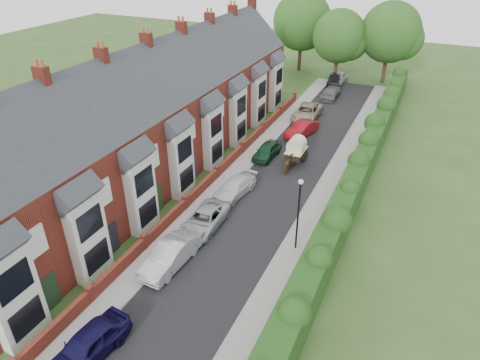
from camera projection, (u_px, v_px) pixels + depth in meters
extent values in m
plane|color=#2D4C1E|center=(220.00, 273.00, 25.48)|extent=(140.00, 140.00, 0.00)
cube|color=black|center=(276.00, 185.00, 34.28)|extent=(6.00, 58.00, 0.02)
cube|color=gray|center=(327.00, 196.00, 32.78)|extent=(2.20, 58.00, 0.12)
cube|color=gray|center=(233.00, 174.00, 35.65)|extent=(1.70, 58.00, 0.12)
cube|color=gray|center=(313.00, 193.00, 33.15)|extent=(0.18, 58.00, 0.13)
cube|color=gray|center=(242.00, 176.00, 35.36)|extent=(0.18, 58.00, 0.13)
cube|color=#153711|center=(352.00, 188.00, 31.53)|extent=(1.50, 58.00, 2.50)
cube|color=maroon|center=(156.00, 130.00, 35.65)|extent=(8.00, 40.00, 6.50)
cube|color=#282B2F|center=(152.00, 92.00, 34.01)|extent=(8.00, 40.20, 8.00)
cube|color=silver|center=(15.00, 298.00, 20.22)|extent=(0.70, 2.40, 5.20)
cube|color=black|center=(27.00, 319.00, 20.69)|extent=(0.06, 1.80, 1.60)
cube|color=black|center=(14.00, 282.00, 19.48)|extent=(0.06, 1.80, 1.60)
cube|color=#3F2D2D|center=(52.00, 291.00, 22.76)|extent=(0.08, 0.90, 2.10)
cube|color=silver|center=(35.00, 242.00, 20.99)|extent=(0.12, 1.20, 1.60)
cube|color=silver|center=(89.00, 239.00, 24.14)|extent=(0.70, 2.40, 5.20)
cube|color=black|center=(98.00, 257.00, 24.61)|extent=(0.06, 1.80, 1.60)
cube|color=black|center=(90.00, 223.00, 23.40)|extent=(0.06, 1.80, 1.60)
cube|color=#282B2F|center=(77.00, 193.00, 22.68)|extent=(1.70, 2.60, 1.70)
cube|color=#3F2D2D|center=(113.00, 238.00, 26.68)|extent=(0.08, 0.90, 2.10)
cube|color=silver|center=(103.00, 193.00, 24.91)|extent=(0.12, 1.20, 1.60)
cube|color=silver|center=(142.00, 196.00, 28.06)|extent=(0.70, 2.40, 5.20)
cube|color=black|center=(148.00, 212.00, 28.53)|extent=(0.06, 1.80, 1.60)
cube|color=black|center=(144.00, 181.00, 27.32)|extent=(0.06, 1.80, 1.60)
cube|color=#282B2F|center=(134.00, 154.00, 26.60)|extent=(1.70, 2.60, 1.70)
cube|color=#3F2D2D|center=(158.00, 199.00, 30.60)|extent=(0.08, 0.90, 2.10)
cube|color=silver|center=(153.00, 158.00, 28.83)|extent=(0.12, 1.20, 1.60)
cube|color=silver|center=(182.00, 163.00, 31.98)|extent=(0.70, 2.40, 5.20)
cube|color=black|center=(187.00, 178.00, 32.45)|extent=(0.06, 1.80, 1.60)
cube|color=black|center=(185.00, 150.00, 31.24)|extent=(0.06, 1.80, 1.60)
cube|color=#282B2F|center=(177.00, 126.00, 30.52)|extent=(1.70, 2.60, 1.70)
cube|color=#3F2D2D|center=(193.00, 168.00, 34.52)|extent=(0.08, 0.90, 2.10)
cube|color=silver|center=(190.00, 130.00, 32.75)|extent=(0.12, 1.20, 1.60)
cube|color=silver|center=(213.00, 138.00, 35.90)|extent=(0.70, 2.40, 5.20)
cube|color=black|center=(217.00, 151.00, 36.37)|extent=(0.06, 1.80, 1.60)
cube|color=black|center=(216.00, 125.00, 35.16)|extent=(0.06, 1.80, 1.60)
cube|color=#282B2F|center=(210.00, 103.00, 34.44)|extent=(1.70, 2.60, 1.70)
cube|color=#3F2D2D|center=(221.00, 144.00, 38.44)|extent=(0.08, 0.90, 2.10)
cube|color=silver|center=(220.00, 109.00, 36.67)|extent=(0.12, 1.20, 1.60)
cube|color=silver|center=(238.00, 117.00, 39.82)|extent=(0.70, 2.40, 5.20)
cube|color=black|center=(242.00, 130.00, 40.29)|extent=(0.06, 1.80, 1.60)
cube|color=black|center=(242.00, 106.00, 39.08)|extent=(0.06, 1.80, 1.60)
cube|color=#282B2F|center=(236.00, 86.00, 38.36)|extent=(1.70, 2.60, 1.70)
cube|color=#3F2D2D|center=(244.00, 124.00, 42.36)|extent=(0.08, 0.90, 2.10)
cube|color=silver|center=(244.00, 92.00, 40.59)|extent=(0.12, 1.20, 1.60)
cube|color=silver|center=(259.00, 100.00, 43.74)|extent=(0.70, 2.40, 5.20)
cube|color=black|center=(262.00, 112.00, 44.21)|extent=(0.06, 1.80, 1.60)
cube|color=black|center=(262.00, 90.00, 43.00)|extent=(0.06, 1.80, 1.60)
cube|color=#282B2F|center=(258.00, 71.00, 42.28)|extent=(1.70, 2.60, 1.70)
cube|color=#3F2D2D|center=(263.00, 108.00, 46.28)|extent=(0.08, 0.90, 2.10)
cube|color=silver|center=(264.00, 78.00, 44.51)|extent=(0.12, 1.20, 1.60)
cube|color=silver|center=(276.00, 86.00, 47.66)|extent=(0.70, 2.40, 5.20)
cube|color=black|center=(278.00, 97.00, 48.13)|extent=(0.06, 1.80, 1.60)
cube|color=black|center=(279.00, 76.00, 46.92)|extent=(0.06, 1.80, 1.60)
cube|color=#282B2F|center=(276.00, 59.00, 46.20)|extent=(1.70, 2.60, 1.70)
cube|color=#3F2D2D|center=(279.00, 94.00, 50.20)|extent=(0.08, 0.90, 2.10)
cube|color=silver|center=(280.00, 66.00, 48.43)|extent=(0.12, 1.20, 1.60)
cube|color=maroon|center=(43.00, 80.00, 24.25)|extent=(0.90, 0.50, 1.60)
cylinder|color=brown|center=(36.00, 63.00, 23.84)|extent=(0.20, 0.20, 0.50)
cylinder|color=brown|center=(41.00, 64.00, 23.70)|extent=(0.20, 0.20, 0.50)
cube|color=maroon|center=(102.00, 59.00, 28.17)|extent=(0.90, 0.50, 1.60)
cylinder|color=brown|center=(97.00, 44.00, 27.77)|extent=(0.20, 0.20, 0.50)
cylinder|color=brown|center=(102.00, 45.00, 27.62)|extent=(0.20, 0.20, 0.50)
cube|color=maroon|center=(147.00, 44.00, 32.09)|extent=(0.90, 0.50, 1.60)
cylinder|color=brown|center=(143.00, 30.00, 31.69)|extent=(0.20, 0.20, 0.50)
cylinder|color=brown|center=(147.00, 31.00, 31.54)|extent=(0.20, 0.20, 0.50)
cube|color=maroon|center=(182.00, 31.00, 36.01)|extent=(0.90, 0.50, 1.60)
cylinder|color=brown|center=(179.00, 19.00, 35.61)|extent=(0.20, 0.20, 0.50)
cylinder|color=brown|center=(183.00, 20.00, 35.46)|extent=(0.20, 0.20, 0.50)
cube|color=maroon|center=(210.00, 21.00, 39.93)|extent=(0.90, 0.50, 1.60)
cylinder|color=brown|center=(207.00, 10.00, 39.53)|extent=(0.20, 0.20, 0.50)
cylinder|color=brown|center=(211.00, 11.00, 39.38)|extent=(0.20, 0.20, 0.50)
cube|color=maroon|center=(233.00, 13.00, 43.85)|extent=(0.90, 0.50, 1.60)
cylinder|color=brown|center=(231.00, 3.00, 43.45)|extent=(0.20, 0.20, 0.50)
cylinder|color=brown|center=(234.00, 3.00, 43.30)|extent=(0.20, 0.20, 0.50)
cube|color=maroon|center=(252.00, 6.00, 47.77)|extent=(0.90, 0.50, 1.60)
cube|color=maroon|center=(56.00, 329.00, 21.31)|extent=(0.30, 4.70, 0.90)
cube|color=maroon|center=(120.00, 267.00, 25.23)|extent=(0.30, 4.70, 0.90)
cube|color=maroon|center=(166.00, 222.00, 29.15)|extent=(0.30, 4.70, 0.90)
cube|color=maroon|center=(202.00, 188.00, 33.07)|extent=(0.30, 4.70, 0.90)
cube|color=maroon|center=(230.00, 160.00, 36.99)|extent=(0.30, 4.70, 0.90)
cube|color=maroon|center=(253.00, 138.00, 40.91)|extent=(0.30, 4.70, 0.90)
cube|color=maroon|center=(272.00, 120.00, 44.83)|extent=(0.30, 4.70, 0.90)
cube|color=maroon|center=(287.00, 105.00, 48.75)|extent=(0.30, 4.70, 0.90)
cube|color=maroon|center=(90.00, 294.00, 23.22)|extent=(0.35, 0.35, 1.10)
cube|color=maroon|center=(144.00, 242.00, 27.14)|extent=(0.35, 0.35, 1.10)
cube|color=maroon|center=(185.00, 203.00, 31.06)|extent=(0.35, 0.35, 1.10)
cube|color=maroon|center=(217.00, 172.00, 34.98)|extent=(0.35, 0.35, 1.10)
cube|color=maroon|center=(242.00, 148.00, 38.90)|extent=(0.35, 0.35, 1.10)
cube|color=maroon|center=(263.00, 128.00, 42.82)|extent=(0.35, 0.35, 1.10)
cube|color=maroon|center=(280.00, 111.00, 46.74)|extent=(0.35, 0.35, 1.10)
cube|color=maroon|center=(294.00, 97.00, 50.66)|extent=(0.35, 0.35, 1.10)
cylinder|color=black|center=(298.00, 218.00, 26.18)|extent=(0.12, 0.12, 4.80)
cylinder|color=black|center=(301.00, 184.00, 24.94)|extent=(0.20, 0.20, 0.10)
sphere|color=silver|center=(301.00, 182.00, 24.87)|extent=(0.32, 0.32, 0.32)
cylinder|color=#332316|center=(336.00, 63.00, 56.73)|extent=(0.50, 0.50, 4.75)
sphere|color=#1E4316|center=(339.00, 36.00, 54.95)|extent=(6.80, 6.80, 6.80)
sphere|color=#1E4316|center=(350.00, 42.00, 55.03)|extent=(4.76, 4.76, 4.76)
cylinder|color=#332316|center=(385.00, 63.00, 56.01)|extent=(0.50, 0.50, 5.25)
sphere|color=#1E4316|center=(391.00, 32.00, 54.04)|extent=(7.60, 7.60, 7.60)
sphere|color=#1E4316|center=(402.00, 39.00, 54.10)|extent=(5.32, 5.32, 5.32)
cylinder|color=#332316|center=(300.00, 51.00, 61.06)|extent=(0.50, 0.50, 5.50)
sphere|color=#1E4316|center=(302.00, 21.00, 59.00)|extent=(8.00, 8.00, 8.00)
sphere|color=#1E4316|center=(313.00, 28.00, 59.05)|extent=(5.60, 5.60, 5.60)
imported|color=#0F0B34|center=(88.00, 346.00, 20.10)|extent=(2.31, 4.69, 1.54)
imported|color=#AAAAAF|center=(170.00, 255.00, 25.71)|extent=(1.88, 4.73, 1.53)
imported|color=#AFB3B7|center=(205.00, 219.00, 29.09)|extent=(2.25, 4.67, 1.28)
imported|color=silver|center=(235.00, 187.00, 32.72)|extent=(2.42, 4.62, 1.28)
imported|color=#10371F|center=(267.00, 151.00, 38.12)|extent=(1.72, 3.95, 1.32)
imported|color=maroon|center=(302.00, 129.00, 42.09)|extent=(2.52, 4.53, 1.41)
imported|color=tan|center=(307.00, 112.00, 45.93)|extent=(2.61, 5.42, 1.49)
imported|color=#54565B|center=(331.00, 93.00, 51.68)|extent=(1.79, 4.40, 1.28)
imported|color=black|center=(334.00, 79.00, 56.16)|extent=(2.32, 4.54, 1.48)
imported|color=brown|center=(289.00, 164.00, 35.82)|extent=(1.03, 1.76, 1.40)
cube|color=black|center=(296.00, 153.00, 37.08)|extent=(1.34, 2.24, 0.56)
cylinder|color=beige|center=(297.00, 145.00, 36.69)|extent=(1.45, 1.40, 1.45)
cube|color=beige|center=(296.00, 150.00, 36.94)|extent=(1.48, 2.29, 0.04)
cylinder|color=black|center=(290.00, 153.00, 38.10)|extent=(0.09, 1.01, 1.01)
cylinder|color=black|center=(306.00, 156.00, 37.57)|extent=(0.09, 1.01, 1.01)
cylinder|color=black|center=(287.00, 157.00, 36.23)|extent=(0.06, 2.01, 0.06)
cylinder|color=black|center=(296.00, 159.00, 35.95)|extent=(0.06, 2.01, 0.06)
imported|color=#A1A4A8|center=(339.00, 78.00, 56.73)|extent=(1.87, 4.23, 1.42)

